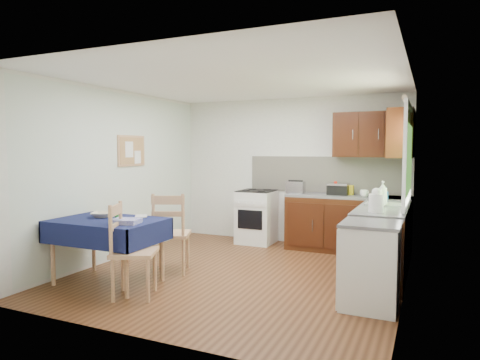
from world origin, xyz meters
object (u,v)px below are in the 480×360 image
at_px(toaster, 296,187).
at_px(chair_far, 170,231).
at_px(dish_rack, 384,203).
at_px(kettle, 376,201).
at_px(dining_table, 108,228).
at_px(sandwich_press, 338,189).
at_px(chair_near, 129,247).

bearing_deg(toaster, chair_far, -93.20).
bearing_deg(dish_rack, chair_far, -150.23).
bearing_deg(toaster, kettle, -23.64).
bearing_deg(kettle, toaster, 131.82).
bearing_deg(dish_rack, dining_table, -142.81).
relative_size(toaster, sandwich_press, 0.90).
xyz_separation_m(chair_near, dish_rack, (2.45, 2.08, 0.37)).
relative_size(dining_table, chair_far, 1.22).
height_order(chair_near, toaster, toaster).
bearing_deg(chair_near, kettle, -84.12).
relative_size(chair_far, sandwich_press, 3.33).
bearing_deg(dish_rack, kettle, -85.66).
bearing_deg(toaster, sandwich_press, 32.55).
relative_size(chair_near, kettle, 3.70).
distance_m(chair_near, sandwich_press, 3.55).
bearing_deg(toaster, chair_near, -83.46).
distance_m(toaster, dish_rack, 1.74).
bearing_deg(chair_far, sandwich_press, -151.91).
bearing_deg(dining_table, toaster, 36.87).
distance_m(chair_near, dish_rack, 3.24).
height_order(dish_rack, kettle, kettle).
xyz_separation_m(toaster, sandwich_press, (0.68, 0.10, -0.01)).
height_order(dining_table, chair_far, chair_far).
height_order(toaster, kettle, kettle).
xyz_separation_m(chair_near, kettle, (2.43, 1.39, 0.47)).
bearing_deg(sandwich_press, chair_far, -121.29).
relative_size(dish_rack, kettle, 1.63).
distance_m(chair_near, toaster, 3.20).
relative_size(sandwich_press, dish_rack, 0.69).
xyz_separation_m(dining_table, chair_near, (0.54, -0.27, -0.13)).
bearing_deg(dining_table, chair_far, 33.27).
height_order(chair_far, sandwich_press, sandwich_press).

